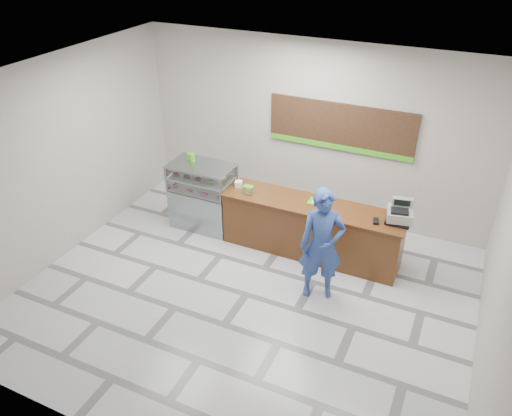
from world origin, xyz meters
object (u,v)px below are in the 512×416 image
at_px(sales_counter, 311,229).
at_px(serving_tray, 318,202).
at_px(display_case, 203,196).
at_px(customer, 322,245).
at_px(cash_register, 400,214).

distance_m(sales_counter, serving_tray, 0.54).
distance_m(sales_counter, display_case, 2.23).
bearing_deg(sales_counter, customer, -63.41).
xyz_separation_m(display_case, cash_register, (3.69, 0.07, 0.50)).
bearing_deg(cash_register, sales_counter, 170.87).
bearing_deg(serving_tray, display_case, -178.93).
height_order(display_case, serving_tray, display_case).
bearing_deg(cash_register, customer, -143.48).
relative_size(cash_register, customer, 0.26).
relative_size(sales_counter, display_case, 2.45).
xyz_separation_m(sales_counter, cash_register, (1.47, 0.07, 0.66)).
relative_size(sales_counter, customer, 1.70).
bearing_deg(display_case, customer, -20.34).
height_order(cash_register, serving_tray, cash_register).
bearing_deg(customer, display_case, 137.80).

